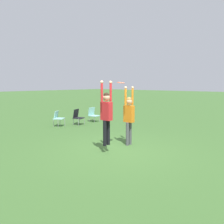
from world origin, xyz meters
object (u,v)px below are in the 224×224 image
object	(u,v)px
frisbee	(121,83)
camping_chair_0	(58,117)
person_jumping	(106,111)
camping_chair_1	(93,114)
camping_chair_2	(78,116)
person_defending	(129,114)

from	to	relation	value
frisbee	camping_chair_0	xyz separation A→B (m)	(1.07, 5.26, -1.85)
person_jumping	camping_chair_0	size ratio (longest dim) A/B	2.62
camping_chair_0	frisbee	bearing A→B (deg)	44.45
person_jumping	camping_chair_1	world-z (taller)	person_jumping
camping_chair_1	camping_chair_2	size ratio (longest dim) A/B	0.99
person_jumping	frisbee	distance (m)	1.11
person_jumping	person_defending	xyz separation A→B (m)	(1.23, -0.01, -0.22)
person_jumping	camping_chair_1	distance (m)	6.20
person_jumping	camping_chair_2	xyz separation A→B (m)	(2.64, 4.67, -0.91)
person_jumping	camping_chair_0	distance (m)	5.42
person_defending	camping_chair_0	bearing A→B (deg)	176.24
frisbee	camping_chair_1	world-z (taller)	frisbee
camping_chair_0	camping_chair_2	size ratio (longest dim) A/B	0.94
camping_chair_1	camping_chair_2	distance (m)	1.27
person_defending	camping_chair_1	world-z (taller)	person_defending
person_defending	camping_chair_0	size ratio (longest dim) A/B	2.69
person_jumping	camping_chair_0	world-z (taller)	person_jumping
frisbee	camping_chair_2	xyz separation A→B (m)	(2.10, 4.84, -1.86)
frisbee	camping_chair_2	world-z (taller)	frisbee
frisbee	camping_chair_2	bearing A→B (deg)	66.58
camping_chair_1	frisbee	bearing A→B (deg)	51.00
person_defending	frisbee	distance (m)	1.36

